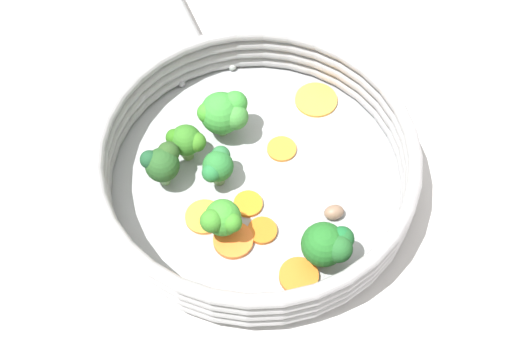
{
  "coord_description": "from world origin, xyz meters",
  "views": [
    {
      "loc": [
        -0.29,
        0.26,
        0.64
      ],
      "look_at": [
        0.0,
        0.0,
        0.03
      ],
      "focal_mm": 50.0,
      "sensor_mm": 36.0,
      "label": 1
    }
  ],
  "objects_px": {
    "carrot_slice_3": "(316,100)",
    "broccoli_floret_4": "(222,219)",
    "broccoli_floret_5": "(186,141)",
    "mushroom_piece_0": "(334,212)",
    "skillet": "(256,181)",
    "carrot_slice_2": "(233,240)",
    "carrot_slice_4": "(299,276)",
    "carrot_slice_6": "(262,231)",
    "broccoli_floret_1": "(217,166)",
    "broccoli_floret_0": "(224,113)",
    "broccoli_floret_3": "(328,245)",
    "broccoli_floret_2": "(162,163)",
    "carrot_slice_5": "(282,149)",
    "carrot_slice_0": "(207,220)",
    "carrot_slice_1": "(248,204)"
  },
  "relations": [
    {
      "from": "broccoli_floret_4",
      "to": "broccoli_floret_5",
      "type": "bearing_deg",
      "value": -19.26
    },
    {
      "from": "broccoli_floret_0",
      "to": "broccoli_floret_3",
      "type": "height_order",
      "value": "broccoli_floret_0"
    },
    {
      "from": "carrot_slice_5",
      "to": "carrot_slice_4",
      "type": "bearing_deg",
      "value": 143.1
    },
    {
      "from": "skillet",
      "to": "carrot_slice_1",
      "type": "relative_size",
      "value": 10.55
    },
    {
      "from": "carrot_slice_2",
      "to": "carrot_slice_6",
      "type": "height_order",
      "value": "same"
    },
    {
      "from": "carrot_slice_1",
      "to": "broccoli_floret_0",
      "type": "relative_size",
      "value": 0.52
    },
    {
      "from": "broccoli_floret_1",
      "to": "broccoli_floret_3",
      "type": "height_order",
      "value": "broccoli_floret_3"
    },
    {
      "from": "carrot_slice_0",
      "to": "broccoli_floret_0",
      "type": "distance_m",
      "value": 0.11
    },
    {
      "from": "carrot_slice_0",
      "to": "broccoli_floret_2",
      "type": "distance_m",
      "value": 0.07
    },
    {
      "from": "skillet",
      "to": "carrot_slice_2",
      "type": "bearing_deg",
      "value": 120.94
    },
    {
      "from": "broccoli_floret_5",
      "to": "carrot_slice_2",
      "type": "bearing_deg",
      "value": 163.92
    },
    {
      "from": "broccoli_floret_4",
      "to": "broccoli_floret_3",
      "type": "bearing_deg",
      "value": -147.57
    },
    {
      "from": "broccoli_floret_4",
      "to": "carrot_slice_5",
      "type": "bearing_deg",
      "value": -72.95
    },
    {
      "from": "broccoli_floret_1",
      "to": "broccoli_floret_4",
      "type": "relative_size",
      "value": 0.9
    },
    {
      "from": "carrot_slice_2",
      "to": "broccoli_floret_4",
      "type": "bearing_deg",
      "value": 8.67
    },
    {
      "from": "broccoli_floret_1",
      "to": "carrot_slice_2",
      "type": "bearing_deg",
      "value": 150.96
    },
    {
      "from": "broccoli_floret_4",
      "to": "carrot_slice_4",
      "type": "bearing_deg",
      "value": -164.51
    },
    {
      "from": "skillet",
      "to": "carrot_slice_2",
      "type": "distance_m",
      "value": 0.08
    },
    {
      "from": "carrot_slice_0",
      "to": "carrot_slice_4",
      "type": "height_order",
      "value": "carrot_slice_4"
    },
    {
      "from": "carrot_slice_0",
      "to": "carrot_slice_2",
      "type": "xyz_separation_m",
      "value": [
        -0.03,
        -0.0,
        0.0
      ]
    },
    {
      "from": "carrot_slice_4",
      "to": "mushroom_piece_0",
      "type": "height_order",
      "value": "mushroom_piece_0"
    },
    {
      "from": "broccoli_floret_1",
      "to": "broccoli_floret_3",
      "type": "relative_size",
      "value": 0.84
    },
    {
      "from": "carrot_slice_5",
      "to": "carrot_slice_0",
      "type": "bearing_deg",
      "value": 96.14
    },
    {
      "from": "skillet",
      "to": "broccoli_floret_3",
      "type": "bearing_deg",
      "value": 174.0
    },
    {
      "from": "broccoli_floret_2",
      "to": "broccoli_floret_4",
      "type": "distance_m",
      "value": 0.09
    },
    {
      "from": "broccoli_floret_1",
      "to": "carrot_slice_3",
      "type": "bearing_deg",
      "value": -87.45
    },
    {
      "from": "carrot_slice_0",
      "to": "carrot_slice_6",
      "type": "bearing_deg",
      "value": -144.82
    },
    {
      "from": "carrot_slice_5",
      "to": "carrot_slice_1",
      "type": "bearing_deg",
      "value": 110.25
    },
    {
      "from": "skillet",
      "to": "broccoli_floret_2",
      "type": "relative_size",
      "value": 6.32
    },
    {
      "from": "mushroom_piece_0",
      "to": "carrot_slice_0",
      "type": "bearing_deg",
      "value": 50.53
    },
    {
      "from": "broccoli_floret_5",
      "to": "broccoli_floret_1",
      "type": "bearing_deg",
      "value": -174.75
    },
    {
      "from": "carrot_slice_3",
      "to": "carrot_slice_5",
      "type": "distance_m",
      "value": 0.08
    },
    {
      "from": "skillet",
      "to": "broccoli_floret_1",
      "type": "bearing_deg",
      "value": 51.97
    },
    {
      "from": "carrot_slice_1",
      "to": "carrot_slice_2",
      "type": "distance_m",
      "value": 0.04
    },
    {
      "from": "carrot_slice_3",
      "to": "broccoli_floret_4",
      "type": "relative_size",
      "value": 0.96
    },
    {
      "from": "carrot_slice_0",
      "to": "carrot_slice_5",
      "type": "distance_m",
      "value": 0.11
    },
    {
      "from": "carrot_slice_5",
      "to": "broccoli_floret_5",
      "type": "bearing_deg",
      "value": 52.55
    },
    {
      "from": "broccoli_floret_2",
      "to": "broccoli_floret_5",
      "type": "distance_m",
      "value": 0.04
    },
    {
      "from": "carrot_slice_3",
      "to": "carrot_slice_6",
      "type": "height_order",
      "value": "carrot_slice_6"
    },
    {
      "from": "skillet",
      "to": "broccoli_floret_5",
      "type": "relative_size",
      "value": 6.84
    },
    {
      "from": "carrot_slice_3",
      "to": "broccoli_floret_1",
      "type": "bearing_deg",
      "value": 92.55
    },
    {
      "from": "carrot_slice_0",
      "to": "carrot_slice_5",
      "type": "relative_size",
      "value": 1.23
    },
    {
      "from": "broccoli_floret_5",
      "to": "mushroom_piece_0",
      "type": "bearing_deg",
      "value": -157.74
    },
    {
      "from": "carrot_slice_2",
      "to": "mushroom_piece_0",
      "type": "xyz_separation_m",
      "value": [
        -0.05,
        -0.09,
        0.0
      ]
    },
    {
      "from": "carrot_slice_3",
      "to": "carrot_slice_6",
      "type": "relative_size",
      "value": 1.6
    },
    {
      "from": "carrot_slice_4",
      "to": "broccoli_floret_3",
      "type": "height_order",
      "value": "broccoli_floret_3"
    },
    {
      "from": "carrot_slice_5",
      "to": "broccoli_floret_4",
      "type": "xyz_separation_m",
      "value": [
        -0.03,
        0.11,
        0.03
      ]
    },
    {
      "from": "carrot_slice_6",
      "to": "broccoli_floret_2",
      "type": "bearing_deg",
      "value": 16.66
    },
    {
      "from": "broccoli_floret_4",
      "to": "carrot_slice_1",
      "type": "bearing_deg",
      "value": -78.89
    },
    {
      "from": "broccoli_floret_3",
      "to": "mushroom_piece_0",
      "type": "bearing_deg",
      "value": -54.13
    }
  ]
}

